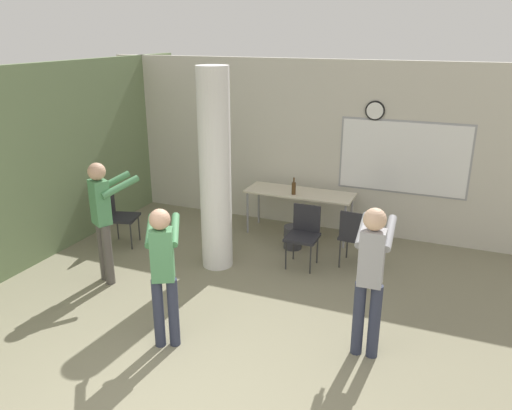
% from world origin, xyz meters
% --- Properties ---
extents(wall_left_accent, '(0.12, 7.00, 2.80)m').
position_xyz_m(wall_left_accent, '(-3.50, 2.50, 1.40)').
color(wall_left_accent, '#6B7F56').
rests_on(wall_left_accent, ground_plane).
extents(wall_back, '(8.00, 0.15, 2.80)m').
position_xyz_m(wall_back, '(0.03, 5.06, 1.40)').
color(wall_back, beige).
rests_on(wall_back, ground_plane).
extents(support_pillar, '(0.44, 0.44, 2.80)m').
position_xyz_m(support_pillar, '(-0.99, 3.00, 1.40)').
color(support_pillar, white).
rests_on(support_pillar, ground_plane).
extents(folding_table, '(1.75, 0.61, 0.74)m').
position_xyz_m(folding_table, '(-0.26, 4.53, 0.69)').
color(folding_table, beige).
rests_on(folding_table, ground_plane).
extents(bottle_on_table, '(0.07, 0.07, 0.28)m').
position_xyz_m(bottle_on_table, '(-0.31, 4.38, 0.85)').
color(bottle_on_table, '#4C3319').
rests_on(bottle_on_table, folding_table).
extents(waste_bin, '(0.28, 0.28, 0.36)m').
position_xyz_m(waste_bin, '(-0.17, 3.97, 0.18)').
color(waste_bin, '#38383D').
rests_on(waste_bin, ground_plane).
extents(chair_by_left_wall, '(0.54, 0.54, 0.87)m').
position_xyz_m(chair_by_left_wall, '(-2.75, 3.07, 0.51)').
color(chair_by_left_wall, '#232328').
rests_on(chair_by_left_wall, ground_plane).
extents(chair_table_front, '(0.44, 0.44, 0.87)m').
position_xyz_m(chair_table_front, '(0.15, 3.48, 0.51)').
color(chair_table_front, '#232328').
rests_on(chair_table_front, ground_plane).
extents(chair_table_right, '(0.47, 0.47, 0.87)m').
position_xyz_m(chair_table_right, '(0.85, 3.67, 0.51)').
color(chair_table_right, '#232328').
rests_on(chair_table_right, ground_plane).
extents(person_watching_back, '(0.56, 0.66, 1.65)m').
position_xyz_m(person_watching_back, '(-2.13, 2.00, 0.97)').
color(person_watching_back, '#514C47').
rests_on(person_watching_back, ground_plane).
extents(person_playing_front, '(0.53, 0.63, 1.56)m').
position_xyz_m(person_playing_front, '(-0.62, 1.06, 0.92)').
color(person_playing_front, '#2D3347').
rests_on(person_playing_front, ground_plane).
extents(person_playing_side, '(0.37, 0.64, 1.63)m').
position_xyz_m(person_playing_side, '(1.38, 1.70, 0.96)').
color(person_playing_side, '#2D3347').
rests_on(person_playing_side, ground_plane).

